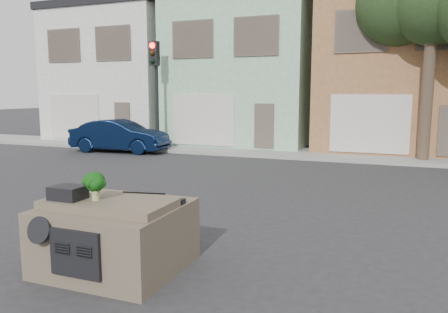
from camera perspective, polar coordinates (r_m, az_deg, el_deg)
The scene contains 12 objects.
ground_plane at distance 9.66m, azimuth -3.42°, elevation -7.92°, with size 120.00×120.00×0.00m, color #303033.
sidewalk at distance 19.50m, azimuth 9.58°, elevation 0.41°, with size 40.00×3.00×0.15m, color gray.
townhouse_white at distance 27.36m, azimuth -11.90°, elevation 10.32°, with size 7.20×8.20×7.55m, color silver.
townhouse_mint at distance 24.11m, azimuth 3.48°, elevation 10.79°, with size 7.20×8.20×7.55m, color #A0CEAA.
townhouse_tan at distance 22.95m, azimuth 21.91°, elevation 10.35°, with size 7.20×8.20×7.55m, color #A06A41.
navy_sedan at distance 20.85m, azimuth -13.37°, elevation 0.59°, with size 1.58×4.53×1.49m, color black.
traffic_signal at distance 20.72m, azimuth -8.89°, elevation 7.74°, with size 0.40×0.40×5.10m, color black.
tree_near at distance 18.32m, azimuth 25.30°, elevation 12.35°, with size 4.40×4.00×8.50m, color #23391A.
car_dashboard at distance 7.01m, azimuth -13.91°, elevation -9.66°, with size 2.00×1.80×1.12m, color brown.
instrument_hump at distance 6.92m, azimuth -19.71°, elevation -4.47°, with size 0.48×0.38×0.20m, color black.
wiper_arm at distance 7.01m, azimuth -10.40°, elevation -4.70°, with size 0.70×0.03×0.02m, color black.
broccoli at distance 6.70m, azimuth -16.47°, elevation -3.68°, with size 0.36×0.36×0.44m, color #0C370C.
Camera 1 is at (3.90, -8.42, 2.68)m, focal length 35.00 mm.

